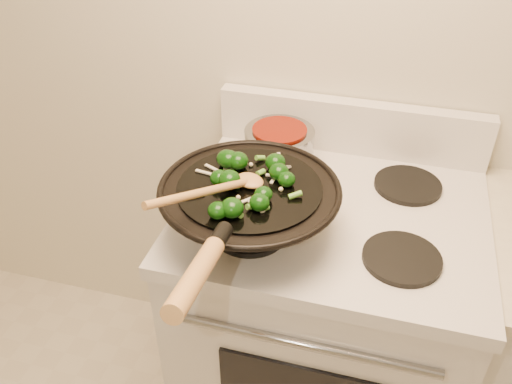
# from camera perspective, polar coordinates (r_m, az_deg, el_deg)

# --- Properties ---
(stove) EXTENTS (0.78, 0.67, 1.08)m
(stove) POSITION_cam_1_polar(r_m,az_deg,el_deg) (1.72, 6.85, -13.65)
(stove) COLOR silver
(stove) RESTS_ON ground
(wok) EXTENTS (0.42, 0.70, 0.25)m
(wok) POSITION_cam_1_polar(r_m,az_deg,el_deg) (1.26, -0.72, -1.62)
(wok) COLOR black
(wok) RESTS_ON stove
(stirfry) EXTENTS (0.26, 0.30, 0.04)m
(stirfry) POSITION_cam_1_polar(r_m,az_deg,el_deg) (1.23, -1.20, 1.50)
(stirfry) COLOR black
(stirfry) RESTS_ON wok
(wooden_spoon) EXTENTS (0.19, 0.30, 0.10)m
(wooden_spoon) POSITION_cam_1_polar(r_m,az_deg,el_deg) (1.17, -3.48, 0.52)
(wooden_spoon) COLOR #B78248
(wooden_spoon) RESTS_ON wok
(saucepan) EXTENTS (0.19, 0.31, 0.11)m
(saucepan) POSITION_cam_1_polar(r_m,az_deg,el_deg) (1.51, 2.42, 4.74)
(saucepan) COLOR gray
(saucepan) RESTS_ON stove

